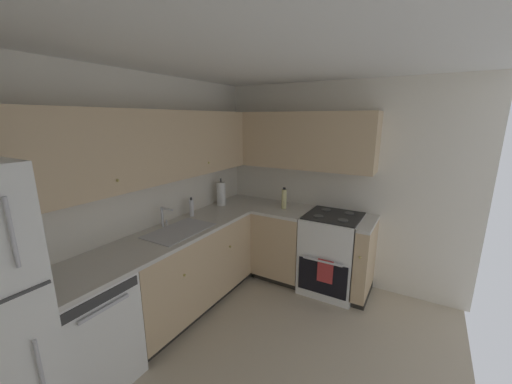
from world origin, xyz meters
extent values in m
cube|color=#BCAD93|center=(0.00, 0.00, -0.01)|extent=(3.66, 2.90, 0.02)
cube|color=silver|center=(0.00, 1.47, 1.21)|extent=(3.76, 0.05, 2.41)
cube|color=silver|center=(1.86, 0.00, 1.21)|extent=(0.05, 3.00, 2.41)
cube|color=white|center=(0.00, 0.00, 2.44)|extent=(3.76, 3.00, 0.05)
cylinder|color=silver|center=(-1.14, 0.68, 1.48)|extent=(0.02, 0.02, 0.34)
cube|color=white|center=(-0.68, 1.15, 0.44)|extent=(0.60, 0.60, 0.88)
cube|color=#333333|center=(-0.68, 0.84, 0.83)|extent=(0.55, 0.01, 0.07)
cube|color=silver|center=(-0.68, 0.83, 0.76)|extent=(0.36, 0.02, 0.02)
cube|color=tan|center=(0.43, 1.15, 0.48)|extent=(1.61, 0.60, 0.79)
cube|color=black|center=(0.43, 1.18, 0.04)|extent=(1.61, 0.54, 0.09)
sphere|color=tan|center=(0.07, 0.84, 0.63)|extent=(0.02, 0.02, 0.02)
sphere|color=tan|center=(0.78, 0.84, 0.63)|extent=(0.02, 0.02, 0.02)
cube|color=beige|center=(0.42, 1.15, 0.90)|extent=(2.82, 0.60, 0.03)
cube|color=tan|center=(1.53, 0.55, 0.48)|extent=(0.60, 0.60, 0.79)
cube|color=black|center=(1.56, 0.55, 0.04)|extent=(0.54, 0.60, 0.09)
cube|color=tan|center=(1.53, -0.45, 0.48)|extent=(0.60, 0.15, 0.79)
cube|color=black|center=(1.56, -0.45, 0.04)|extent=(0.54, 0.15, 0.09)
sphere|color=tan|center=(1.22, -0.45, 0.63)|extent=(0.02, 0.02, 0.02)
cube|color=beige|center=(1.53, 0.55, 0.90)|extent=(0.60, 0.60, 0.03)
cube|color=beige|center=(1.53, -0.45, 0.90)|extent=(0.60, 0.15, 0.03)
cube|color=white|center=(1.55, -0.07, 0.46)|extent=(0.64, 0.62, 0.91)
cube|color=black|center=(1.23, -0.07, 0.29)|extent=(0.02, 0.55, 0.38)
cube|color=silver|center=(1.20, -0.07, 0.50)|extent=(0.02, 0.43, 0.02)
cube|color=black|center=(1.55, -0.07, 0.92)|extent=(0.59, 0.60, 0.01)
cube|color=white|center=(1.86, -0.07, 0.99)|extent=(0.03, 0.60, 0.15)
cylinder|color=#4C4C4C|center=(1.41, -0.21, 0.93)|extent=(0.11, 0.11, 0.01)
cylinder|color=#4C4C4C|center=(1.41, 0.07, 0.93)|extent=(0.11, 0.11, 0.01)
cylinder|color=#4C4C4C|center=(1.69, -0.21, 0.93)|extent=(0.11, 0.11, 0.01)
cylinder|color=#4C4C4C|center=(1.69, 0.07, 0.93)|extent=(0.11, 0.11, 0.01)
cube|color=#B23333|center=(1.20, -0.11, 0.39)|extent=(0.02, 0.17, 0.26)
cube|color=tan|center=(0.26, 1.29, 1.74)|extent=(2.50, 0.32, 0.66)
sphere|color=tan|center=(-0.29, 1.12, 1.53)|extent=(0.02, 0.02, 0.02)
sphere|color=tan|center=(0.81, 1.12, 1.53)|extent=(0.02, 0.02, 0.02)
cube|color=tan|center=(1.67, 0.50, 1.74)|extent=(0.32, 1.90, 0.66)
cube|color=#B7B7BC|center=(0.32, 1.12, 0.92)|extent=(0.66, 0.40, 0.01)
cube|color=gray|center=(0.32, 1.12, 0.87)|extent=(0.61, 0.36, 0.09)
cube|color=#99999E|center=(0.32, 1.12, 0.88)|extent=(0.02, 0.35, 0.06)
cylinder|color=silver|center=(0.32, 1.35, 1.02)|extent=(0.02, 0.02, 0.21)
cylinder|color=silver|center=(0.32, 1.27, 1.12)|extent=(0.02, 0.15, 0.02)
cylinder|color=silver|center=(0.37, 1.35, 0.94)|extent=(0.02, 0.02, 0.06)
cylinder|color=silver|center=(0.74, 1.33, 1.01)|extent=(0.05, 0.05, 0.19)
cylinder|color=#262626|center=(0.74, 1.33, 1.12)|extent=(0.02, 0.02, 0.03)
cylinder|color=white|center=(1.27, 1.31, 1.06)|extent=(0.11, 0.11, 0.30)
cylinder|color=#3F3F3F|center=(1.27, 1.31, 1.08)|extent=(0.02, 0.02, 0.36)
cylinder|color=beige|center=(1.53, 0.55, 1.03)|extent=(0.06, 0.06, 0.24)
cylinder|color=black|center=(1.53, 0.55, 1.17)|extent=(0.03, 0.03, 0.02)
camera|label=1|loc=(-1.68, -0.93, 1.99)|focal=20.89mm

